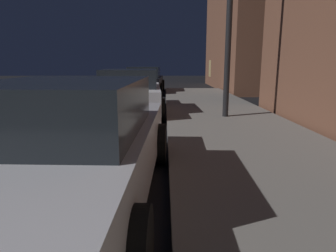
{
  "coord_description": "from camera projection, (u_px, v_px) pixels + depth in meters",
  "views": [
    {
      "loc": [
        3.94,
        0.26,
        1.61
      ],
      "look_at": [
        3.97,
        2.75,
        1.07
      ],
      "focal_mm": 31.37,
      "sensor_mm": 36.0,
      "label": 1
    }
  ],
  "objects": [
    {
      "name": "car_black",
      "position": [
        145.0,
        80.0,
        16.11
      ],
      "size": [
        2.17,
        4.51,
        1.43
      ],
      "color": "black",
      "rests_on": "ground"
    },
    {
      "name": "car_silver",
      "position": [
        68.0,
        144.0,
        3.31
      ],
      "size": [
        2.25,
        4.56,
        1.43
      ],
      "color": "#B7B7BF",
      "rests_on": "ground"
    },
    {
      "name": "building_far",
      "position": [
        274.0,
        5.0,
        18.19
      ],
      "size": [
        6.87,
        10.18,
        10.31
      ],
      "color": "brown",
      "rests_on": "ground"
    },
    {
      "name": "car_white",
      "position": [
        130.0,
        92.0,
        9.32
      ],
      "size": [
        2.22,
        4.21,
        1.43
      ],
      "color": "silver",
      "rests_on": "ground"
    }
  ]
}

